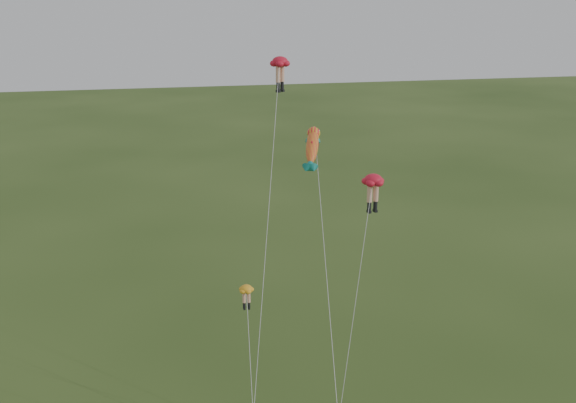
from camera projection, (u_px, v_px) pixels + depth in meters
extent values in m
ellipsoid|color=red|center=(280.00, 61.00, 41.65)|extent=(1.91, 1.91, 0.68)
cylinder|color=#E3A386|center=(278.00, 74.00, 41.75)|extent=(0.30, 0.30, 1.03)
cylinder|color=black|center=(278.00, 86.00, 41.99)|extent=(0.24, 0.24, 0.52)
cube|color=black|center=(278.00, 91.00, 42.09)|extent=(0.32, 0.34, 0.15)
cylinder|color=#E3A386|center=(282.00, 74.00, 42.06)|extent=(0.30, 0.30, 1.03)
cylinder|color=black|center=(282.00, 86.00, 42.30)|extent=(0.24, 0.24, 0.52)
cube|color=black|center=(282.00, 91.00, 42.40)|extent=(0.32, 0.34, 0.15)
cylinder|color=silver|center=(267.00, 239.00, 38.69)|extent=(4.12, 12.16, 20.50)
ellipsoid|color=red|center=(373.00, 180.00, 34.31)|extent=(1.50, 1.50, 0.63)
cylinder|color=#E3A386|center=(370.00, 193.00, 34.47)|extent=(0.28, 0.28, 0.97)
cylinder|color=black|center=(369.00, 206.00, 34.69)|extent=(0.22, 0.22, 0.48)
cube|color=black|center=(369.00, 212.00, 34.79)|extent=(0.21, 0.31, 0.14)
cylinder|color=#E3A386|center=(376.00, 193.00, 34.61)|extent=(0.28, 0.28, 0.97)
cylinder|color=black|center=(375.00, 205.00, 34.84)|extent=(0.22, 0.22, 0.48)
cube|color=black|center=(375.00, 211.00, 34.94)|extent=(0.21, 0.31, 0.14)
cylinder|color=silver|center=(353.00, 318.00, 34.76)|extent=(2.83, 3.34, 15.19)
ellipsoid|color=orange|center=(246.00, 289.00, 34.72)|extent=(0.85, 0.85, 0.42)
cylinder|color=#E3A386|center=(244.00, 297.00, 34.85)|extent=(0.19, 0.19, 0.65)
cylinder|color=black|center=(244.00, 305.00, 35.00)|extent=(0.15, 0.15, 0.32)
cube|color=black|center=(244.00, 309.00, 35.06)|extent=(0.11, 0.19, 0.09)
cylinder|color=#E3A386|center=(249.00, 297.00, 34.90)|extent=(0.19, 0.19, 0.65)
cylinder|color=black|center=(249.00, 305.00, 35.05)|extent=(0.15, 0.15, 0.32)
cube|color=black|center=(249.00, 308.00, 35.12)|extent=(0.11, 0.19, 0.09)
cylinder|color=silver|center=(251.00, 377.00, 34.53)|extent=(0.16, 3.39, 9.36)
ellipsoid|color=gold|center=(312.00, 145.00, 41.34)|extent=(1.90, 3.39, 2.56)
sphere|color=gold|center=(312.00, 145.00, 41.34)|extent=(1.25, 1.47, 1.24)
cone|color=#127870|center=(312.00, 145.00, 41.34)|extent=(1.02, 1.30, 1.22)
cone|color=#127870|center=(312.00, 145.00, 41.34)|extent=(1.02, 1.30, 1.22)
cone|color=#127870|center=(312.00, 145.00, 41.34)|extent=(0.58, 0.73, 0.68)
cone|color=#127870|center=(312.00, 145.00, 41.34)|extent=(0.58, 0.73, 0.68)
cone|color=red|center=(312.00, 145.00, 41.34)|extent=(0.62, 0.75, 0.66)
cylinder|color=silver|center=(326.00, 293.00, 37.79)|extent=(1.21, 12.42, 15.08)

